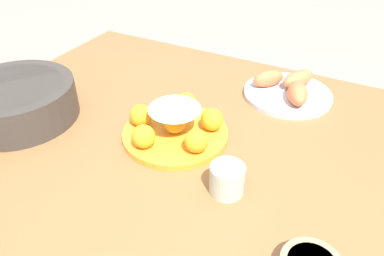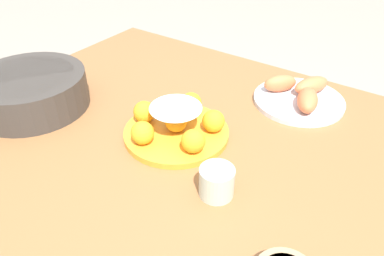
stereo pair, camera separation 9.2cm
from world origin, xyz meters
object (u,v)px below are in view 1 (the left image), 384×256
cake_plate (175,126)px  seafood_platter (289,89)px  cup_far (227,179)px  serving_bowl (17,101)px  dining_table (208,171)px

cake_plate → seafood_platter: size_ratio=1.03×
cup_far → seafood_platter: bearing=-90.4°
cup_far → cake_plate: bearing=-31.7°
cake_plate → serving_bowl: size_ratio=0.86×
serving_bowl → seafood_platter: (-0.62, -0.46, -0.03)m
cake_plate → seafood_platter: (-0.20, -0.34, -0.01)m
dining_table → serving_bowl: serving_bowl is taller
serving_bowl → seafood_platter: size_ratio=1.20×
seafood_platter → cup_far: 0.45m
serving_bowl → seafood_platter: bearing=-143.6°
dining_table → cup_far: bearing=128.8°
dining_table → cake_plate: size_ratio=5.29×
cake_plate → seafood_platter: cake_plate is taller
dining_table → serving_bowl: (0.51, 0.13, 0.14)m
dining_table → seafood_platter: bearing=-107.4°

